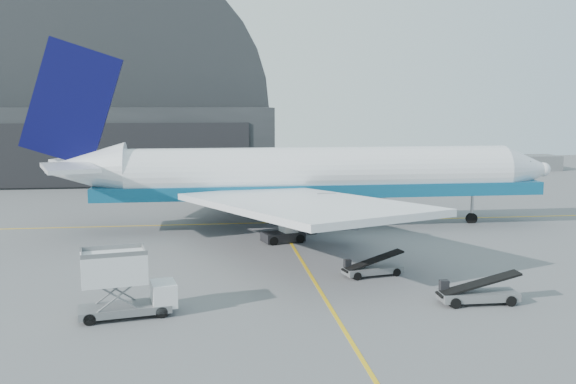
{
  "coord_description": "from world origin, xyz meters",
  "views": [
    {
      "loc": [
        -7.59,
        -47.25,
        12.75
      ],
      "look_at": [
        -0.05,
        11.43,
        4.5
      ],
      "focal_mm": 40.0,
      "sensor_mm": 36.0,
      "label": 1
    }
  ],
  "objects": [
    {
      "name": "belt_loader_b",
      "position": [
        9.49,
        -9.41,
        0.63
      ],
      "size": [
        5.34,
        1.91,
        2.03
      ],
      "rotation": [
        0.0,
        0.0,
        -0.01
      ],
      "color": "slate",
      "rests_on": "ground"
    },
    {
      "name": "hangar",
      "position": [
        -22.0,
        64.95,
        9.54
      ],
      "size": [
        50.0,
        28.3,
        28.0
      ],
      "color": "black",
      "rests_on": "ground"
    },
    {
      "name": "ground",
      "position": [
        0.0,
        0.0,
        0.0
      ],
      "size": [
        200.0,
        200.0,
        0.0
      ],
      "primitive_type": "plane",
      "color": "#565659",
      "rests_on": "ground"
    },
    {
      "name": "airliner",
      "position": [
        1.9,
        17.09,
        5.35
      ],
      "size": [
        54.47,
        52.82,
        19.11
      ],
      "color": "white",
      "rests_on": "ground"
    },
    {
      "name": "taxi_lines",
      "position": [
        0.0,
        12.67,
        0.01
      ],
      "size": [
        80.0,
        42.12,
        0.02
      ],
      "color": "gold",
      "rests_on": "ground"
    },
    {
      "name": "belt_loader_a",
      "position": [
        4.5,
        -2.11,
        0.56
      ],
      "size": [
        4.83,
        2.44,
        1.8
      ],
      "rotation": [
        0.0,
        0.0,
        0.21
      ],
      "color": "slate",
      "rests_on": "ground"
    },
    {
      "name": "distant_bldg_b",
      "position": [
        55.0,
        68.0,
        0.0
      ],
      "size": [
        8.0,
        6.0,
        2.8
      ],
      "primitive_type": "cube",
      "color": "slate",
      "rests_on": "ground"
    },
    {
      "name": "traffic_cone",
      "position": [
        5.71,
        1.76,
        0.22
      ],
      "size": [
        0.32,
        0.32,
        0.46
      ],
      "color": "#FF5408",
      "rests_on": "ground"
    },
    {
      "name": "catering_truck",
      "position": [
        -12.63,
        -9.18,
        1.99
      ],
      "size": [
        6.03,
        3.18,
        3.94
      ],
      "rotation": [
        0.0,
        0.0,
        0.2
      ],
      "color": "slate",
      "rests_on": "ground"
    },
    {
      "name": "distant_bldg_a",
      "position": [
        38.0,
        72.0,
        0.0
      ],
      "size": [
        14.0,
        8.0,
        4.0
      ],
      "primitive_type": "cube",
      "color": "black",
      "rests_on": "ground"
    },
    {
      "name": "pushback_tug",
      "position": [
        -0.56,
        10.37,
        0.65
      ],
      "size": [
        4.14,
        3.04,
        1.72
      ],
      "rotation": [
        0.0,
        0.0,
        0.27
      ],
      "color": "black",
      "rests_on": "ground"
    }
  ]
}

